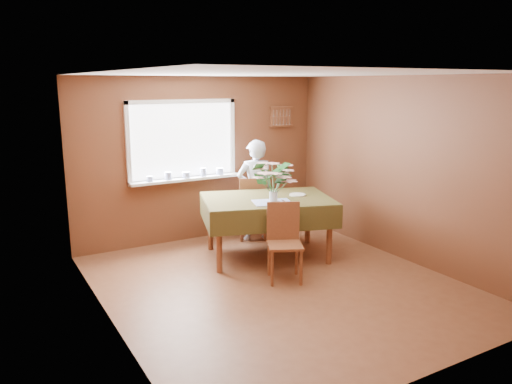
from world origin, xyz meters
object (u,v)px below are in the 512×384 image
seated_woman (255,190)px  flower_bouquet (273,178)px  chair_far (252,206)px  chair_near (284,238)px  dining_table (267,205)px

seated_woman → flower_bouquet: (-0.30, -1.00, 0.39)m
seated_woman → flower_bouquet: seated_woman is taller
chair_far → flower_bouquet: (-0.25, -1.01, 0.63)m
chair_near → flower_bouquet: size_ratio=1.66×
dining_table → chair_near: chair_near is taller
dining_table → seated_woman: seated_woman is taller
chair_far → flower_bouquet: bearing=97.8°
chair_far → flower_bouquet: flower_bouquet is taller
dining_table → flower_bouquet: bearing=-84.0°
flower_bouquet → chair_near: bearing=-108.4°
dining_table → flower_bouquet: 0.49m
seated_woman → dining_table: bearing=87.0°
dining_table → chair_near: (-0.23, -0.78, -0.22)m
seated_woman → chair_near: bearing=87.7°
flower_bouquet → dining_table: bearing=78.0°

